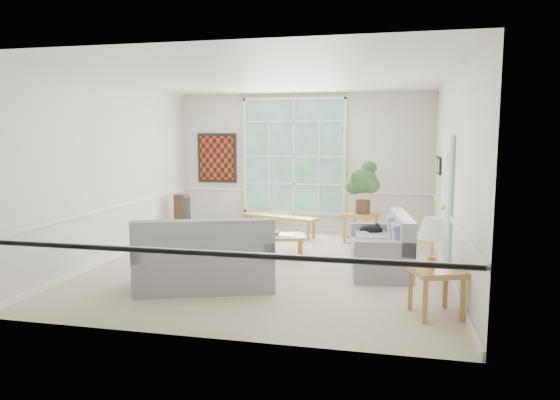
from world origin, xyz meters
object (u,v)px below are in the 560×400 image
Objects in this scene: loveseat_front at (205,251)px; side_table at (436,292)px; loveseat_right at (380,242)px; coffee_table at (274,246)px; end_table at (361,228)px.

loveseat_front is 3.30× the size of side_table.
loveseat_right is at bearing 110.13° from side_table.
coffee_table is at bearing 158.34° from loveseat_right.
loveseat_front is at bearing -119.68° from end_table.
loveseat_right reaches higher than side_table.
loveseat_right is at bearing 11.38° from loveseat_front.
loveseat_front is 3.93m from end_table.
loveseat_right reaches higher than coffee_table.
loveseat_front reaches higher than coffee_table.
end_table is at bearing 105.60° from side_table.
coffee_table is (0.55, 1.88, -0.31)m from loveseat_front.
loveseat_right is 1.59× the size of coffee_table.
loveseat_front is 3.08m from side_table.
loveseat_front is at bearing 170.97° from side_table.
end_table is (1.94, 3.41, -0.21)m from loveseat_front.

